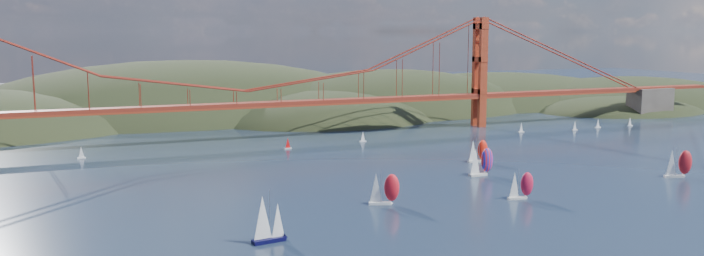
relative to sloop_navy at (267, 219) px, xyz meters
name	(u,v)px	position (x,y,z in m)	size (l,w,h in m)	color
headlands	(283,132)	(75.75, 247.17, -17.90)	(725.00, 225.00, 96.00)	black
bridge	(242,68)	(29.05, 148.88, 26.79)	(552.00, 12.00, 55.00)	maroon
sloop_navy	(267,219)	(0.00, 0.00, 0.00)	(8.21, 5.07, 12.32)	black
racer_0	(383,188)	(39.18, 21.74, -0.78)	(8.81, 5.76, 9.86)	white
racer_1	(520,185)	(78.41, 12.64, -1.25)	(7.86, 3.65, 8.88)	silver
racer_2	(678,163)	(144.79, 18.03, -0.59)	(9.18, 5.85, 10.26)	silver
racer_3	(478,150)	(97.65, 65.79, -1.06)	(8.04, 3.25, 9.27)	silver
racer_rwb	(481,161)	(85.69, 44.81, -0.48)	(9.18, 3.81, 10.50)	silver
distant_boat_3	(81,153)	(-38.24, 128.08, -3.03)	(3.00, 2.00, 4.70)	silver
distant_boat_4	(521,127)	(158.25, 122.79, -3.03)	(3.00, 2.00, 4.70)	silver
distant_boat_5	(575,126)	(186.41, 118.35, -3.03)	(3.00, 2.00, 4.70)	silver
distant_boat_6	(598,123)	(203.31, 121.29, -3.03)	(3.00, 2.00, 4.70)	silver
distant_boat_7	(630,121)	(223.23, 120.46, -3.03)	(3.00, 2.00, 4.70)	silver
distant_boat_8	(363,136)	(76.63, 124.88, -3.03)	(3.00, 2.00, 4.70)	silver
distant_boat_9	(288,143)	(40.93, 119.83, -3.03)	(3.00, 2.00, 4.70)	silver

